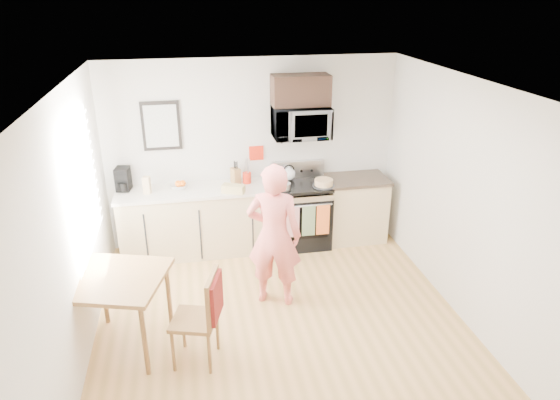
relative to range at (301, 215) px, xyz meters
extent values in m
plane|color=#AC8242|center=(-0.63, -1.98, -0.44)|extent=(4.60, 4.60, 0.00)
cube|color=silver|center=(-0.63, 0.32, 0.86)|extent=(4.00, 0.04, 2.60)
cube|color=silver|center=(-2.63, -1.98, 0.86)|extent=(0.04, 4.60, 2.60)
cube|color=silver|center=(1.37, -1.98, 0.86)|extent=(0.04, 4.60, 2.60)
cube|color=silver|center=(-0.63, -1.98, 2.16)|extent=(4.00, 4.60, 0.04)
cube|color=silver|center=(-2.61, -1.18, 1.11)|extent=(0.02, 1.40, 1.50)
cube|color=white|center=(-2.60, -1.18, 1.11)|extent=(0.01, 1.30, 1.40)
cube|color=#D7BD8A|center=(-1.43, 0.02, 0.01)|extent=(2.10, 0.60, 0.90)
cube|color=white|center=(-1.43, 0.02, 0.48)|extent=(2.14, 0.64, 0.04)
cube|color=#D7BD8A|center=(0.80, 0.02, 0.01)|extent=(0.84, 0.60, 0.90)
cube|color=black|center=(0.80, 0.02, 0.48)|extent=(0.88, 0.64, 0.04)
cube|color=black|center=(0.00, 0.00, -0.05)|extent=(0.76, 0.65, 0.77)
cube|color=black|center=(0.00, -0.32, 0.01)|extent=(0.61, 0.02, 0.45)
cube|color=#B8B7BD|center=(0.00, -0.31, 0.34)|extent=(0.74, 0.02, 0.14)
cylinder|color=#B8B7BD|center=(0.00, -0.36, 0.30)|extent=(0.68, 0.02, 0.02)
cube|color=black|center=(0.00, 0.00, 0.46)|extent=(0.76, 0.65, 0.04)
cube|color=#B8B7BD|center=(0.00, 0.27, 0.60)|extent=(0.76, 0.08, 0.24)
cube|color=silver|center=(-0.20, -0.37, 0.08)|extent=(0.18, 0.02, 0.44)
cube|color=#556F4A|center=(0.02, -0.37, 0.08)|extent=(0.18, 0.02, 0.44)
cube|color=#CF441F|center=(0.22, -0.37, 0.08)|extent=(0.18, 0.02, 0.44)
imported|color=#B8B7BD|center=(0.00, 0.10, 1.32)|extent=(0.76, 0.51, 0.42)
cube|color=black|center=(0.00, 0.15, 1.74)|extent=(0.76, 0.35, 0.40)
cube|color=black|center=(-1.83, 0.30, 1.31)|extent=(0.50, 0.03, 0.65)
cube|color=#A1A69C|center=(-1.83, 0.28, 1.31)|extent=(0.42, 0.01, 0.56)
cube|color=red|center=(-0.58, 0.31, 0.86)|extent=(0.20, 0.02, 0.20)
imported|color=#DD443C|center=(-0.63, -1.34, 0.42)|extent=(0.72, 0.59, 1.71)
cube|color=brown|center=(-2.28, -1.87, 0.37)|extent=(0.88, 0.88, 0.04)
cylinder|color=brown|center=(-2.74, -2.11, -0.04)|extent=(0.05, 0.05, 0.78)
cylinder|color=brown|center=(-2.04, -2.33, -0.04)|extent=(0.05, 0.05, 0.78)
cylinder|color=brown|center=(-2.52, -1.42, -0.04)|extent=(0.05, 0.05, 0.78)
cylinder|color=brown|center=(-1.82, -1.63, -0.04)|extent=(0.05, 0.05, 0.78)
cube|color=brown|center=(-1.57, -2.21, 0.04)|extent=(0.52, 0.52, 0.04)
cube|color=brown|center=(-1.38, -2.27, 0.30)|extent=(0.16, 0.41, 0.50)
cube|color=#510D0E|center=(-1.36, -2.28, 0.31)|extent=(0.17, 0.38, 0.42)
cylinder|color=brown|center=(-1.79, -2.33, -0.21)|extent=(0.03, 0.03, 0.46)
cylinder|color=brown|center=(-1.45, -2.43, -0.21)|extent=(0.03, 0.03, 0.46)
cylinder|color=brown|center=(-1.69, -1.99, -0.21)|extent=(0.03, 0.03, 0.46)
cylinder|color=brown|center=(-1.35, -2.10, -0.21)|extent=(0.03, 0.03, 0.46)
cube|color=brown|center=(-0.89, 0.14, 0.61)|extent=(0.14, 0.16, 0.21)
cylinder|color=red|center=(-0.74, 0.12, 0.58)|extent=(0.12, 0.12, 0.15)
imported|color=white|center=(-1.66, 0.10, 0.53)|extent=(0.26, 0.26, 0.06)
cube|color=tan|center=(-2.07, -0.01, 0.62)|extent=(0.11, 0.11, 0.23)
cube|color=black|center=(-2.38, 0.18, 0.66)|extent=(0.21, 0.24, 0.31)
cylinder|color=black|center=(-2.38, 0.09, 0.58)|extent=(0.12, 0.12, 0.12)
cube|color=tan|center=(-0.96, -0.20, 0.56)|extent=(0.32, 0.24, 0.11)
cylinder|color=black|center=(0.27, -0.17, 0.50)|extent=(0.30, 0.30, 0.02)
cylinder|color=tan|center=(0.27, -0.17, 0.55)|extent=(0.25, 0.25, 0.08)
sphere|color=white|center=(-0.15, 0.16, 0.58)|extent=(0.18, 0.18, 0.18)
cone|color=white|center=(-0.15, 0.16, 0.67)|extent=(0.06, 0.06, 0.06)
torus|color=black|center=(-0.15, 0.16, 0.63)|extent=(0.16, 0.02, 0.16)
cylinder|color=#B8B7BD|center=(-0.28, -0.18, 0.53)|extent=(0.18, 0.18, 0.09)
cylinder|color=black|center=(-0.31, -0.31, 0.57)|extent=(0.05, 0.16, 0.02)
camera|label=1|loc=(-1.50, -6.25, 3.00)|focal=32.00mm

